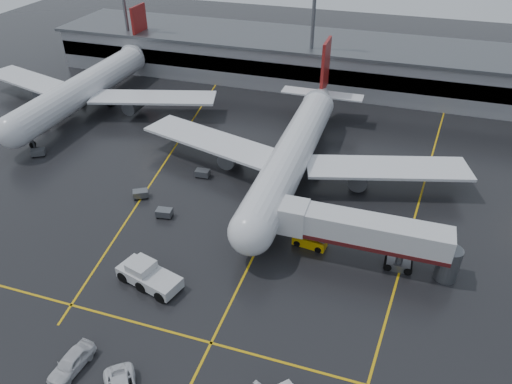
% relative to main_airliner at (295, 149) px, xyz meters
% --- Properties ---
extents(ground, '(220.00, 220.00, 0.00)m').
position_rel_main_airliner_xyz_m(ground, '(0.00, -9.70, -4.21)').
color(ground, black).
rests_on(ground, ground).
extents(apron_line_centre, '(0.25, 90.00, 0.02)m').
position_rel_main_airliner_xyz_m(apron_line_centre, '(0.00, -9.70, -4.20)').
color(apron_line_centre, gold).
rests_on(apron_line_centre, ground).
extents(apron_line_stop, '(60.00, 0.25, 0.02)m').
position_rel_main_airliner_xyz_m(apron_line_stop, '(0.00, -31.70, -4.20)').
color(apron_line_stop, gold).
rests_on(apron_line_stop, ground).
extents(apron_line_left, '(9.99, 69.35, 0.02)m').
position_rel_main_airliner_xyz_m(apron_line_left, '(-20.00, 0.30, -4.20)').
color(apron_line_left, gold).
rests_on(apron_line_left, ground).
extents(apron_line_right, '(7.57, 69.64, 0.02)m').
position_rel_main_airliner_xyz_m(apron_line_right, '(18.00, 0.30, -4.20)').
color(apron_line_right, gold).
rests_on(apron_line_right, ground).
extents(terminal, '(122.00, 19.00, 8.60)m').
position_rel_main_airliner_xyz_m(terminal, '(0.00, 38.23, 0.11)').
color(terminal, gray).
rests_on(terminal, ground).
extents(light_mast_left, '(3.00, 1.20, 25.45)m').
position_rel_main_airliner_xyz_m(light_mast_left, '(-45.00, 32.30, 10.27)').
color(light_mast_left, '#595B60').
rests_on(light_mast_left, ground).
extents(light_mast_mid, '(3.00, 1.20, 25.45)m').
position_rel_main_airliner_xyz_m(light_mast_mid, '(-5.00, 32.30, 10.27)').
color(light_mast_mid, '#595B60').
rests_on(light_mast_mid, ground).
extents(main_airliner, '(48.80, 45.60, 14.10)m').
position_rel_main_airliner_xyz_m(main_airliner, '(0.00, 0.00, 0.00)').
color(main_airliner, silver).
rests_on(main_airliner, ground).
extents(second_airliner, '(48.80, 45.60, 14.10)m').
position_rel_main_airliner_xyz_m(second_airliner, '(-42.00, 12.00, 0.00)').
color(second_airliner, silver).
rests_on(second_airliner, ground).
extents(jet_bridge, '(19.90, 3.40, 6.05)m').
position_rel_main_airliner_xyz_m(jet_bridge, '(11.87, -15.70, -0.28)').
color(jet_bridge, silver).
rests_on(jet_bridge, ground).
extents(pushback_tractor, '(7.72, 4.74, 2.58)m').
position_rel_main_airliner_xyz_m(pushback_tractor, '(-9.44, -26.35, -3.18)').
color(pushback_tractor, silver).
rests_on(pushback_tractor, ground).
extents(belt_loader, '(4.15, 2.31, 2.51)m').
position_rel_main_airliner_xyz_m(belt_loader, '(5.73, -14.83, -3.59)').
color(belt_loader, '#E1A808').
rests_on(belt_loader, ground).
extents(service_van_d, '(2.43, 5.05, 1.66)m').
position_rel_main_airliner_xyz_m(service_van_d, '(-10.71, -38.07, -3.38)').
color(service_van_d, silver).
rests_on(service_van_d, ground).
extents(baggage_cart_a, '(2.16, 1.57, 1.12)m').
position_rel_main_airliner_xyz_m(baggage_cart_a, '(-13.28, -15.06, -3.58)').
color(baggage_cart_a, '#595B60').
rests_on(baggage_cart_a, ground).
extents(baggage_cart_b, '(2.38, 2.13, 1.12)m').
position_rel_main_airliner_xyz_m(baggage_cart_b, '(-18.34, -12.12, -3.58)').
color(baggage_cart_b, '#595B60').
rests_on(baggage_cart_b, ground).
extents(baggage_cart_c, '(2.09, 1.44, 1.12)m').
position_rel_main_airliner_xyz_m(baggage_cart_c, '(-12.44, -4.61, -3.58)').
color(baggage_cart_c, '#595B60').
rests_on(baggage_cart_c, ground).
extents(baggage_cart_d, '(2.36, 2.00, 1.12)m').
position_rel_main_airliner_xyz_m(baggage_cart_d, '(-45.35, 1.77, -3.58)').
color(baggage_cart_d, '#595B60').
rests_on(baggage_cart_d, ground).
extents(baggage_cart_e, '(2.38, 2.15, 1.12)m').
position_rel_main_airliner_xyz_m(baggage_cart_e, '(-39.23, -6.80, -3.58)').
color(baggage_cart_e, '#595B60').
rests_on(baggage_cart_e, ground).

